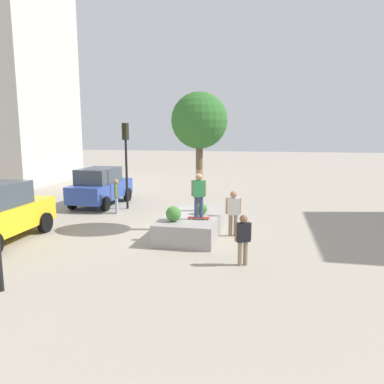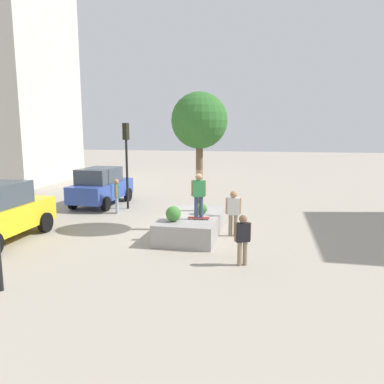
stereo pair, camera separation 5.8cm
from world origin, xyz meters
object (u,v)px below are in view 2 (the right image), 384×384
object	(u,v)px
passerby_with_bag	(243,236)
bystander_watching	(117,194)
skateboard	(199,218)
traffic_light_corner	(126,151)
planter_ledge	(192,225)
skateboarder	(199,192)
pedestrian_crossing	(233,210)
sedan_parked	(101,186)
plaza_tree	(199,122)

from	to	relation	value
passerby_with_bag	bystander_watching	xyz separation A→B (m)	(5.99, 6.60, 0.09)
skateboard	traffic_light_corner	world-z (taller)	traffic_light_corner
planter_ledge	skateboarder	xyz separation A→B (m)	(-0.69, -0.40, 1.42)
skateboarder	passerby_with_bag	world-z (taller)	skateboarder
pedestrian_crossing	planter_ledge	bearing A→B (deg)	94.59
bystander_watching	skateboarder	bearing A→B (deg)	-127.36
planter_ledge	sedan_parked	xyz separation A→B (m)	(4.73, 6.07, 0.65)
skateboarder	bystander_watching	distance (m)	6.11
skateboarder	traffic_light_corner	xyz separation A→B (m)	(4.85, 4.71, 1.21)
skateboarder	bystander_watching	bearing A→B (deg)	52.64
skateboarder	sedan_parked	xyz separation A→B (m)	(5.43, 6.46, -0.77)
plaza_tree	bystander_watching	size ratio (longest dim) A/B	2.78
plaza_tree	skateboard	xyz separation A→B (m)	(-1.47, -0.25, -3.54)
skateboarder	pedestrian_crossing	distance (m)	1.66
planter_ledge	pedestrian_crossing	distance (m)	1.72
skateboarder	passerby_with_bag	size ratio (longest dim) A/B	1.05
sedan_parked	pedestrian_crossing	size ratio (longest dim) A/B	2.52
bystander_watching	planter_ledge	bearing A→B (deg)	-124.00
skateboard	pedestrian_crossing	bearing A→B (deg)	-55.64
passerby_with_bag	pedestrian_crossing	bearing A→B (deg)	10.53
traffic_light_corner	pedestrian_crossing	xyz separation A→B (m)	(-4.03, -5.92, -2.00)
planter_ledge	passerby_with_bag	size ratio (longest dim) A/B	2.56
plaza_tree	sedan_parked	xyz separation A→B (m)	(3.96, 6.21, -3.35)
planter_ledge	pedestrian_crossing	size ratio (longest dim) A/B	2.25
skateboard	bystander_watching	xyz separation A→B (m)	(3.67, 4.81, 0.14)
sedan_parked	bystander_watching	bearing A→B (deg)	-136.69
planter_ledge	skateboard	distance (m)	0.92
skateboarder	plaza_tree	bearing A→B (deg)	9.87
planter_ledge	traffic_light_corner	xyz separation A→B (m)	(4.16, 4.32, 2.63)
skateboarder	sedan_parked	distance (m)	8.47
planter_ledge	pedestrian_crossing	world-z (taller)	pedestrian_crossing
sedan_parked	traffic_light_corner	bearing A→B (deg)	-108.13
planter_ledge	bystander_watching	distance (m)	5.35
pedestrian_crossing	bystander_watching	distance (m)	6.65
passerby_with_bag	bystander_watching	size ratio (longest dim) A/B	0.91
plaza_tree	skateboard	distance (m)	3.84
passerby_with_bag	bystander_watching	bearing A→B (deg)	47.74
planter_ledge	sedan_parked	world-z (taller)	sedan_parked
sedan_parked	passerby_with_bag	bearing A→B (deg)	-133.21
planter_ledge	skateboard	xyz separation A→B (m)	(-0.69, -0.40, 0.46)
plaza_tree	traffic_light_corner	bearing A→B (deg)	52.78
traffic_light_corner	bystander_watching	world-z (taller)	traffic_light_corner
skateboard	pedestrian_crossing	size ratio (longest dim) A/B	0.46
plaza_tree	sedan_parked	distance (m)	8.09
pedestrian_crossing	bystander_watching	size ratio (longest dim) A/B	1.04
plaza_tree	traffic_light_corner	world-z (taller)	plaza_tree
planter_ledge	plaza_tree	size ratio (longest dim) A/B	0.84
sedan_parked	passerby_with_bag	distance (m)	11.32
passerby_with_bag	bystander_watching	distance (m)	8.91
plaza_tree	skateboard	size ratio (longest dim) A/B	5.84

